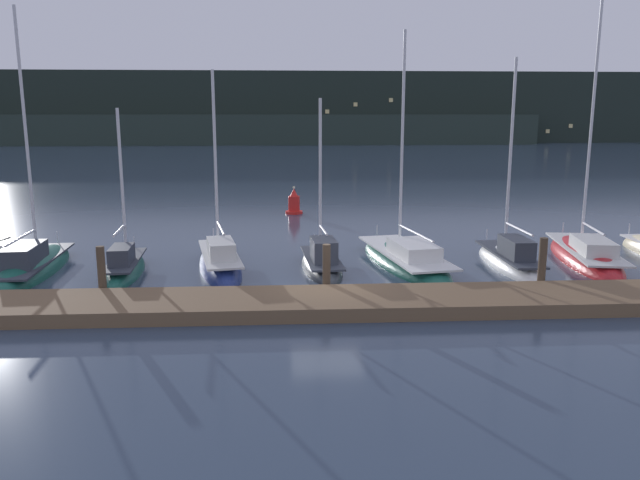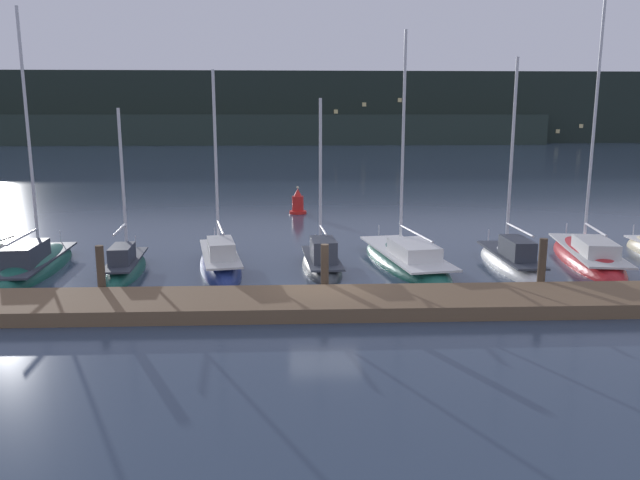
{
  "view_description": "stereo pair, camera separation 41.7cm",
  "coord_description": "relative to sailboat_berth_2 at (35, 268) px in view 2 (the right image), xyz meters",
  "views": [
    {
      "loc": [
        -1.51,
        -20.91,
        6.28
      ],
      "look_at": [
        0.0,
        3.84,
        1.2
      ],
      "focal_mm": 35.0,
      "sensor_mm": 36.0,
      "label": 1
    },
    {
      "loc": [
        -1.09,
        -20.94,
        6.28
      ],
      "look_at": [
        0.0,
        3.84,
        1.2
      ],
      "focal_mm": 35.0,
      "sensor_mm": 36.0,
      "label": 2
    }
  ],
  "objects": [
    {
      "name": "dock",
      "position": [
        11.57,
        -5.58,
        0.11
      ],
      "size": [
        39.95,
        2.8,
        0.45
      ],
      "primitive_type": "cube",
      "color": "brown",
      "rests_on": "ground"
    },
    {
      "name": "sailboat_berth_5",
      "position": [
        11.63,
        -0.28,
        0.03
      ],
      "size": [
        1.89,
        5.39,
        7.47
      ],
      "color": "#2D3338",
      "rests_on": "ground"
    },
    {
      "name": "sailboat_berth_3",
      "position": [
        3.79,
        -0.54,
        0.02
      ],
      "size": [
        1.67,
        5.25,
        7.04
      ],
      "color": "#195647",
      "rests_on": "ground"
    },
    {
      "name": "mooring_pile_1",
      "position": [
        3.87,
        -3.93,
        0.8
      ],
      "size": [
        0.28,
        0.28,
        1.84
      ],
      "primitive_type": "cylinder",
      "color": "#4C3D2D",
      "rests_on": "ground"
    },
    {
      "name": "mooring_pile_2",
      "position": [
        11.57,
        -3.93,
        0.79
      ],
      "size": [
        0.28,
        0.28,
        1.81
      ],
      "primitive_type": "cylinder",
      "color": "#4C3D2D",
      "rests_on": "ground"
    },
    {
      "name": "sailboat_berth_2",
      "position": [
        0.0,
        0.0,
        0.0
      ],
      "size": [
        2.38,
        7.73,
        11.08
      ],
      "color": "#195647",
      "rests_on": "ground"
    },
    {
      "name": "sailboat_berth_7",
      "position": [
        19.4,
        -0.39,
        0.03
      ],
      "size": [
        1.47,
        6.25,
        9.1
      ],
      "color": "white",
      "rests_on": "ground"
    },
    {
      "name": "channel_buoy",
      "position": [
        10.79,
        14.14,
        0.5
      ],
      "size": [
        1.09,
        1.09,
        1.74
      ],
      "color": "red",
      "rests_on": "ground"
    },
    {
      "name": "mooring_pile_3",
      "position": [
        19.26,
        -3.93,
        0.86
      ],
      "size": [
        0.28,
        0.28,
        1.95
      ],
      "primitive_type": "cylinder",
      "color": "#4C3D2D",
      "rests_on": "ground"
    },
    {
      "name": "ground_plane",
      "position": [
        11.57,
        -4.02,
        -0.12
      ],
      "size": [
        400.0,
        400.0,
        0.0
      ],
      "primitive_type": "plane",
      "color": "#2D3D51"
    },
    {
      "name": "sailboat_berth_4",
      "position": [
        7.49,
        -0.08,
        0.01
      ],
      "size": [
        2.8,
        6.72,
        8.68
      ],
      "color": "navy",
      "rests_on": "ground"
    },
    {
      "name": "sailboat_berth_8",
      "position": [
        23.08,
        0.51,
        -0.01
      ],
      "size": [
        3.47,
        8.28,
        12.69
      ],
      "color": "red",
      "rests_on": "ground"
    },
    {
      "name": "sailboat_berth_6",
      "position": [
        15.22,
        0.44,
        -0.01
      ],
      "size": [
        3.72,
        8.59,
        10.19
      ],
      "color": "#195647",
      "rests_on": "ground"
    },
    {
      "name": "hillside_backdrop",
      "position": [
        8.6,
        111.58,
        6.61
      ],
      "size": [
        240.0,
        23.0,
        14.6
      ],
      "color": "#1E2823",
      "rests_on": "ground"
    }
  ]
}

